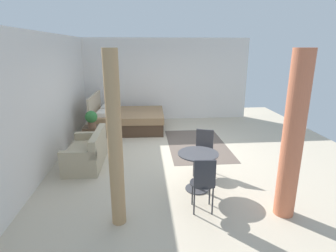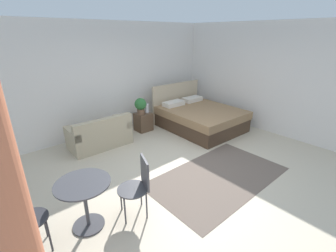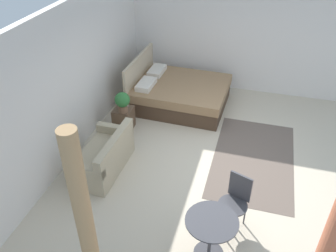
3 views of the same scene
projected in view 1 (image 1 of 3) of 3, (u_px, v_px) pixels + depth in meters
name	position (u px, v px, depth m)	size (l,w,h in m)	color
ground_plane	(177.00, 150.00, 6.89)	(9.23, 8.67, 0.02)	beige
wall_back	(54.00, 96.00, 6.26)	(9.23, 0.12, 2.77)	silver
wall_right	(166.00, 80.00, 9.48)	(0.12, 5.67, 2.77)	silver
area_rug	(197.00, 145.00, 7.20)	(2.57, 1.49, 0.01)	#66564C
bed	(127.00, 120.00, 8.46)	(1.79, 2.15, 1.11)	#473323
couch	(88.00, 153.00, 5.92)	(1.37, 0.74, 0.75)	tan
nightstand	(92.00, 135.00, 7.18)	(0.41, 0.37, 0.49)	brown
potted_plant	(91.00, 118.00, 6.95)	(0.31, 0.31, 0.44)	brown
vase	(92.00, 121.00, 7.20)	(0.10, 0.10, 0.24)	silver
balcony_table	(198.00, 164.00, 4.83)	(0.71, 0.71, 0.70)	#3F3F44
cafe_chair_near_window	(204.00, 148.00, 5.49)	(0.56, 0.56, 0.89)	#3F3F44
cafe_chair_near_couch	(204.00, 180.00, 4.12)	(0.43, 0.43, 0.92)	#2D2D33
curtain_left	(293.00, 138.00, 3.91)	(0.30, 0.30, 2.47)	#D1704C
curtain_right	(115.00, 143.00, 3.69)	(0.20, 0.20, 2.47)	tan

